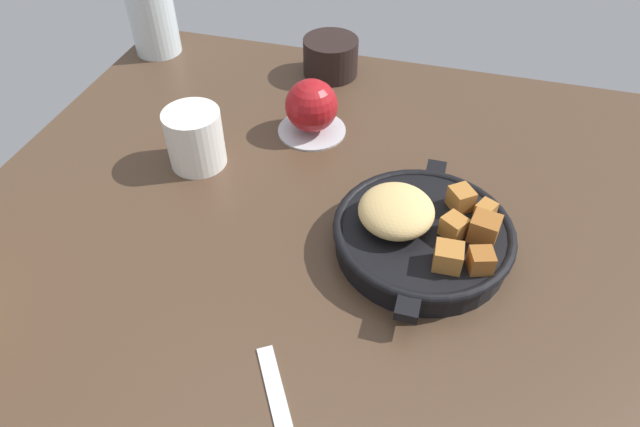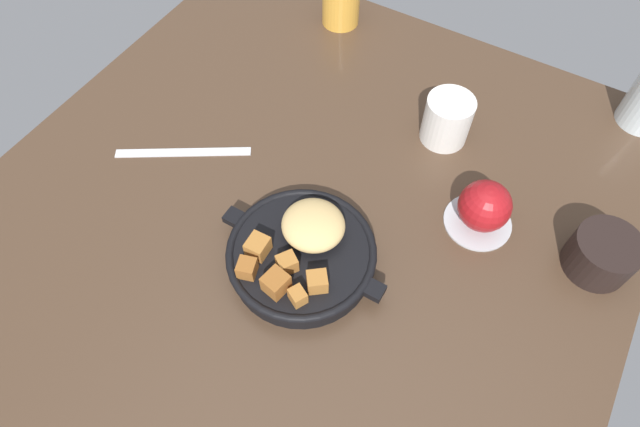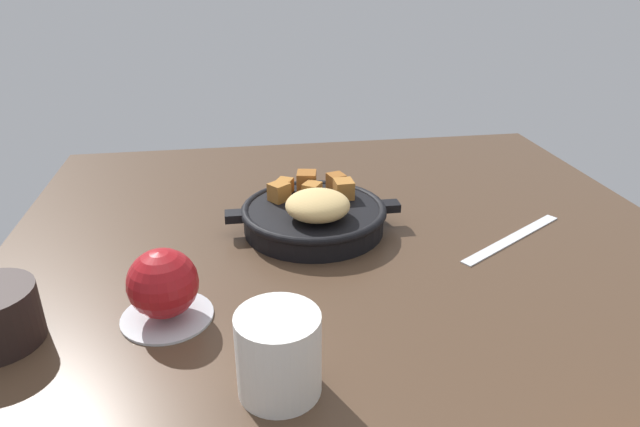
% 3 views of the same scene
% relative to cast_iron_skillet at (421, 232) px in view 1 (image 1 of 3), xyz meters
% --- Properties ---
extents(ground_plane, '(0.95, 0.97, 0.02)m').
position_rel_cast_iron_skillet_xyz_m(ground_plane, '(-0.04, 0.08, -0.04)').
color(ground_plane, '#473323').
extents(cast_iron_skillet, '(0.25, 0.21, 0.07)m').
position_rel_cast_iron_skillet_xyz_m(cast_iron_skillet, '(0.00, 0.00, 0.00)').
color(cast_iron_skillet, black).
rests_on(cast_iron_skillet, ground_plane).
extents(saucer_plate, '(0.10, 0.10, 0.01)m').
position_rel_cast_iron_skillet_xyz_m(saucer_plate, '(0.19, 0.19, -0.02)').
color(saucer_plate, '#B7BABF').
rests_on(saucer_plate, ground_plane).
extents(red_apple, '(0.08, 0.08, 0.08)m').
position_rel_cast_iron_skillet_xyz_m(red_apple, '(0.19, 0.19, 0.02)').
color(red_apple, maroon).
rests_on(red_apple, saucer_plate).
extents(water_glass_tall, '(0.08, 0.08, 0.11)m').
position_rel_cast_iron_skillet_xyz_m(water_glass_tall, '(0.35, 0.52, 0.03)').
color(water_glass_tall, silver).
rests_on(water_glass_tall, ground_plane).
extents(ceramic_mug_white, '(0.08, 0.08, 0.08)m').
position_rel_cast_iron_skillet_xyz_m(ceramic_mug_white, '(0.08, 0.32, 0.01)').
color(ceramic_mug_white, silver).
rests_on(ceramic_mug_white, ground_plane).
extents(coffee_mug_dark, '(0.09, 0.09, 0.06)m').
position_rel_cast_iron_skillet_xyz_m(coffee_mug_dark, '(0.36, 0.20, 0.00)').
color(coffee_mug_dark, black).
rests_on(coffee_mug_dark, ground_plane).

